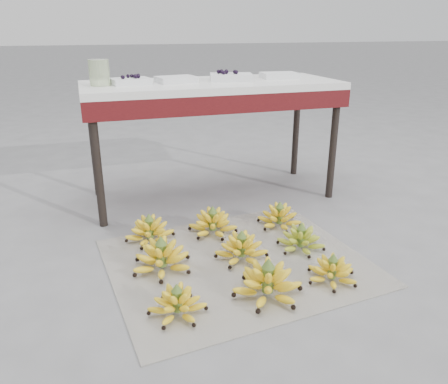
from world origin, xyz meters
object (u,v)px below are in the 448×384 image
object	(u,v)px
vendor_table	(212,96)
tray_left	(176,79)
bunch_front_center	(268,283)
tray_far_right	(279,75)
newspaper_mat	(237,262)
bunch_mid_right	(301,240)
bunch_back_left	(150,231)
tray_far_left	(131,81)
bunch_front_right	(332,271)
bunch_mid_center	(241,249)
bunch_mid_left	(162,258)
bunch_back_right	(279,217)
glass_jar	(99,73)
tray_right	(231,77)
bunch_front_left	(177,304)

from	to	relation	value
vendor_table	tray_left	bearing A→B (deg)	176.75
bunch_front_center	tray_left	xyz separation A→B (m)	(-0.11, 1.28, 0.74)
tray_far_right	newspaper_mat	bearing A→B (deg)	-123.36
bunch_mid_right	bunch_back_left	world-z (taller)	bunch_back_left
tray_far_left	bunch_front_right	bearing A→B (deg)	-59.98
bunch_front_center	bunch_mid_center	distance (m)	0.35
bunch_back_left	tray_far_left	bearing A→B (deg)	105.20
bunch_mid_left	bunch_back_right	world-z (taller)	bunch_mid_left
bunch_mid_right	bunch_back_right	bearing A→B (deg)	91.70
newspaper_mat	tray_far_left	world-z (taller)	tray_far_left
vendor_table	bunch_front_right	bearing A→B (deg)	-80.50
vendor_table	bunch_back_left	bearing A→B (deg)	-133.11
bunch_back_right	tray_left	world-z (taller)	tray_left
bunch_back_right	glass_jar	xyz separation A→B (m)	(-0.93, 0.62, 0.81)
bunch_mid_center	bunch_back_left	bearing A→B (deg)	117.81
glass_jar	tray_far_left	bearing A→B (deg)	2.22
bunch_mid_right	vendor_table	xyz separation A→B (m)	(-0.22, 0.92, 0.64)
bunch_front_right	glass_jar	bearing A→B (deg)	149.43
bunch_mid_right	tray_far_right	distance (m)	1.25
tray_right	glass_jar	size ratio (longest dim) A/B	2.07
bunch_mid_left	tray_left	world-z (taller)	tray_left
bunch_mid_center	tray_left	world-z (taller)	tray_left
tray_left	bunch_mid_center	bearing A→B (deg)	-83.35
bunch_mid_left	glass_jar	xyz separation A→B (m)	(-0.17, 0.90, 0.80)
bunch_mid_left	bunch_back_right	distance (m)	0.81
bunch_back_right	vendor_table	world-z (taller)	vendor_table
bunch_front_center	glass_jar	world-z (taller)	glass_jar
bunch_mid_center	bunch_mid_right	xyz separation A→B (m)	(0.34, 0.00, -0.00)
bunch_back_left	glass_jar	world-z (taller)	glass_jar
bunch_mid_center	tray_far_left	bearing A→B (deg)	91.18
bunch_front_center	tray_far_left	bearing A→B (deg)	128.16
vendor_table	tray_left	world-z (taller)	tray_left
tray_left	bunch_front_center	bearing A→B (deg)	-85.32
tray_far_left	bunch_mid_right	bearing A→B (deg)	-51.65
glass_jar	bunch_back_right	bearing A→B (deg)	-33.68
bunch_front_center	bunch_mid_center	xyz separation A→B (m)	(0.00, 0.35, -0.01)
bunch_back_right	vendor_table	distance (m)	0.92
glass_jar	tray_right	bearing A→B (deg)	0.43
bunch_front_center	vendor_table	distance (m)	1.42
newspaper_mat	bunch_mid_right	bearing A→B (deg)	3.95
newspaper_mat	bunch_mid_right	size ratio (longest dim) A/B	4.61
bunch_mid_center	bunch_back_left	size ratio (longest dim) A/B	1.04
bunch_front_center	bunch_front_right	world-z (taller)	bunch_front_center
bunch_front_right	bunch_back_right	distance (m)	0.63
bunch_front_center	tray_far_right	size ratio (longest dim) A/B	1.56
newspaper_mat	tray_far_left	size ratio (longest dim) A/B	4.83
bunch_front_right	bunch_mid_left	xyz separation A→B (m)	(-0.74, 0.35, 0.01)
bunch_front_left	bunch_back_left	world-z (taller)	bunch_back_left
bunch_mid_center	bunch_back_left	world-z (taller)	same
bunch_front_right	tray_far_right	xyz separation A→B (m)	(0.28, 1.28, 0.76)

